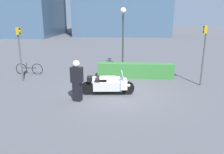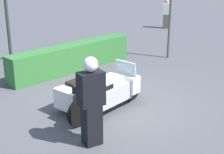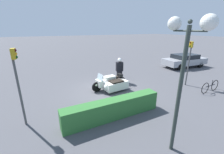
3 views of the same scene
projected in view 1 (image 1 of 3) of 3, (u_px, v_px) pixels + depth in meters
ground_plane at (117, 92)px, 10.99m from camera, size 160.00×160.00×0.00m
police_motorcycle at (108, 83)px, 10.91m from camera, size 2.62×1.32×1.16m
officer_rider at (77, 80)px, 9.70m from camera, size 0.57×0.42×1.86m
hedge_bush_curbside at (135, 70)px, 13.56m from camera, size 4.67×0.61×0.90m
twin_lamp_post at (123, 20)px, 15.32m from camera, size 0.39×1.38×4.27m
traffic_light_near at (204, 47)px, 11.59m from camera, size 0.22×0.28×3.24m
traffic_light_far at (20, 46)px, 12.40m from camera, size 0.22×0.28×3.11m
bicycle_parked at (29, 69)px, 14.39m from camera, size 1.81×0.07×0.78m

